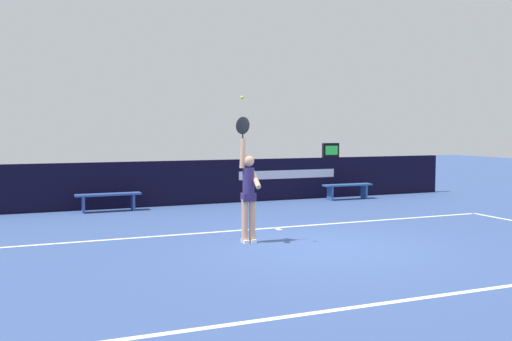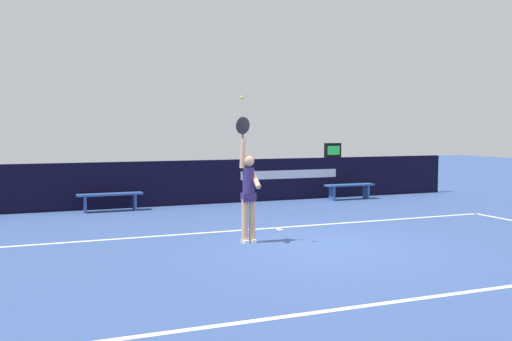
{
  "view_description": "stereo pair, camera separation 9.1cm",
  "coord_description": "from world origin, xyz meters",
  "px_view_note": "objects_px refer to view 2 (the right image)",
  "views": [
    {
      "loc": [
        -5.17,
        -9.28,
        2.22
      ],
      "look_at": [
        -1.07,
        0.73,
        1.43
      ],
      "focal_mm": 39.52,
      "sensor_mm": 36.0,
      "label": 1
    },
    {
      "loc": [
        -5.08,
        -9.32,
        2.22
      ],
      "look_at": [
        -1.07,
        0.73,
        1.43
      ],
      "focal_mm": 39.52,
      "sensor_mm": 36.0,
      "label": 2
    }
  ],
  "objects_px": {
    "tennis_ball": "(242,97)",
    "courtside_bench_far": "(349,188)",
    "speed_display": "(333,150)",
    "tennis_player": "(248,191)",
    "courtside_bench_near": "(110,197)"
  },
  "relations": [
    {
      "from": "tennis_player",
      "to": "courtside_bench_far",
      "type": "bearing_deg",
      "value": 43.81
    },
    {
      "from": "speed_display",
      "to": "tennis_player",
      "type": "bearing_deg",
      "value": -131.38
    },
    {
      "from": "courtside_bench_near",
      "to": "tennis_player",
      "type": "bearing_deg",
      "value": -69.9
    },
    {
      "from": "courtside_bench_near",
      "to": "tennis_ball",
      "type": "bearing_deg",
      "value": -72.82
    },
    {
      "from": "tennis_ball",
      "to": "courtside_bench_far",
      "type": "distance_m",
      "value": 8.26
    },
    {
      "from": "courtside_bench_near",
      "to": "courtside_bench_far",
      "type": "bearing_deg",
      "value": -1.17
    },
    {
      "from": "speed_display",
      "to": "tennis_ball",
      "type": "bearing_deg",
      "value": -131.33
    },
    {
      "from": "tennis_player",
      "to": "courtside_bench_far",
      "type": "height_order",
      "value": "tennis_player"
    },
    {
      "from": "courtside_bench_near",
      "to": "courtside_bench_far",
      "type": "xyz_separation_m",
      "value": [
        7.42,
        -0.15,
        -0.0
      ]
    },
    {
      "from": "tennis_ball",
      "to": "courtside_bench_near",
      "type": "bearing_deg",
      "value": 107.18
    },
    {
      "from": "tennis_ball",
      "to": "courtside_bench_far",
      "type": "bearing_deg",
      "value": 44.07
    },
    {
      "from": "tennis_player",
      "to": "courtside_bench_near",
      "type": "xyz_separation_m",
      "value": [
        -1.97,
        5.38,
        -0.65
      ]
    },
    {
      "from": "speed_display",
      "to": "tennis_player",
      "type": "xyz_separation_m",
      "value": [
        -5.23,
        -5.94,
        -0.52
      ]
    },
    {
      "from": "tennis_player",
      "to": "courtside_bench_near",
      "type": "relative_size",
      "value": 1.43
    },
    {
      "from": "speed_display",
      "to": "courtside_bench_far",
      "type": "distance_m",
      "value": 1.39
    }
  ]
}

